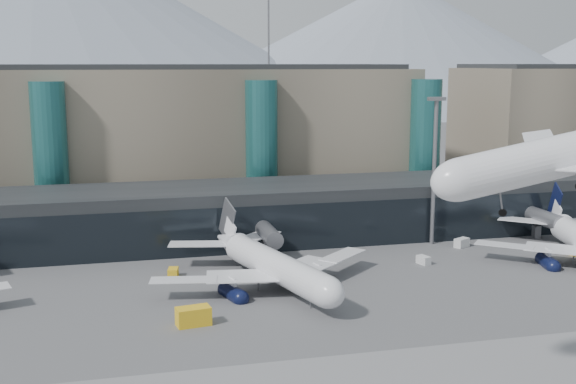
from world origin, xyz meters
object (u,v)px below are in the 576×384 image
object	(u,v)px
veh_g	(423,260)
veh_h	(193,316)
jet_parked_mid	(265,253)
veh_c	(314,286)
veh_d	(462,243)
lightmast_mid	(434,162)
veh_b	(173,273)

from	to	relation	value
veh_g	veh_h	world-z (taller)	veh_h
jet_parked_mid	veh_g	distance (m)	26.93
veh_c	veh_g	world-z (taller)	veh_c
veh_c	veh_d	size ratio (longest dim) A/B	1.13
lightmast_mid	veh_g	world-z (taller)	lightmast_mid
veh_h	veh_b	bearing A→B (deg)	83.23
veh_c	veh_g	bearing A→B (deg)	51.04
veh_b	veh_d	size ratio (longest dim) A/B	0.85
veh_g	lightmast_mid	bearing A→B (deg)	132.79
jet_parked_mid	veh_h	bearing A→B (deg)	124.34
veh_h	veh_g	bearing A→B (deg)	16.86
jet_parked_mid	veh_g	size ratio (longest dim) A/B	16.48
jet_parked_mid	veh_c	xyz separation A→B (m)	(5.77, -5.39, -3.60)
veh_b	veh_d	xyz separation A→B (m)	(49.85, 5.86, 0.11)
lightmast_mid	veh_c	distance (m)	37.08
lightmast_mid	veh_d	distance (m)	14.64
veh_b	veh_h	xyz separation A→B (m)	(0.69, -20.68, 0.46)
veh_d	veh_b	bearing A→B (deg)	158.59
veh_d	veh_g	bearing A→B (deg)	-170.89
veh_h	veh_d	bearing A→B (deg)	19.68
veh_d	veh_c	bearing A→B (deg)	-179.00
veh_c	veh_b	bearing A→B (deg)	174.49
lightmast_mid	veh_d	xyz separation A→B (m)	(4.02, -3.46, -13.64)
veh_c	veh_d	distance (m)	35.97
veh_b	veh_d	world-z (taller)	veh_d
veh_b	veh_g	size ratio (longest dim) A/B	1.04
veh_c	veh_h	bearing A→B (deg)	-126.22
veh_b	veh_h	bearing A→B (deg)	-166.76
veh_g	veh_b	bearing A→B (deg)	-110.46
lightmast_mid	veh_b	bearing A→B (deg)	-168.50
jet_parked_mid	veh_g	xyz separation A→B (m)	(26.37, 3.89, -3.80)
veh_c	veh_d	world-z (taller)	veh_c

